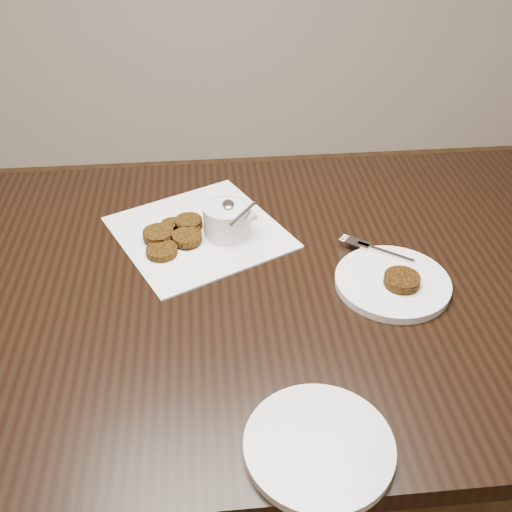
{
  "coord_description": "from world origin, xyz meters",
  "views": [
    {
      "loc": [
        -0.02,
        -0.83,
        1.48
      ],
      "look_at": [
        0.06,
        0.06,
        0.8
      ],
      "focal_mm": 41.09,
      "sensor_mm": 36.0,
      "label": 1
    }
  ],
  "objects_px": {
    "plate_empty": "(319,446)",
    "napkin": "(199,232)",
    "table": "(257,400)",
    "plate_with_patty": "(393,279)",
    "sauce_ramekin": "(226,206)"
  },
  "relations": [
    {
      "from": "table",
      "to": "plate_with_patty",
      "type": "height_order",
      "value": "plate_with_patty"
    },
    {
      "from": "plate_with_patty",
      "to": "sauce_ramekin",
      "type": "bearing_deg",
      "value": 146.84
    },
    {
      "from": "sauce_ramekin",
      "to": "plate_with_patty",
      "type": "bearing_deg",
      "value": -33.16
    },
    {
      "from": "table",
      "to": "napkin",
      "type": "xyz_separation_m",
      "value": [
        -0.11,
        0.16,
        0.38
      ]
    },
    {
      "from": "sauce_ramekin",
      "to": "plate_with_patty",
      "type": "xyz_separation_m",
      "value": [
        0.31,
        -0.2,
        -0.06
      ]
    },
    {
      "from": "table",
      "to": "plate_with_patty",
      "type": "distance_m",
      "value": 0.47
    },
    {
      "from": "napkin",
      "to": "plate_empty",
      "type": "relative_size",
      "value": 1.51
    },
    {
      "from": "table",
      "to": "sauce_ramekin",
      "type": "height_order",
      "value": "sauce_ramekin"
    },
    {
      "from": "plate_empty",
      "to": "napkin",
      "type": "bearing_deg",
      "value": 105.95
    },
    {
      "from": "plate_with_patty",
      "to": "plate_empty",
      "type": "relative_size",
      "value": 1.02
    },
    {
      "from": "table",
      "to": "plate_with_patty",
      "type": "xyz_separation_m",
      "value": [
        0.26,
        -0.05,
        0.39
      ]
    },
    {
      "from": "plate_empty",
      "to": "plate_with_patty",
      "type": "bearing_deg",
      "value": 59.22
    },
    {
      "from": "sauce_ramekin",
      "to": "plate_empty",
      "type": "relative_size",
      "value": 0.64
    },
    {
      "from": "table",
      "to": "plate_with_patty",
      "type": "bearing_deg",
      "value": -11.31
    },
    {
      "from": "sauce_ramekin",
      "to": "plate_empty",
      "type": "distance_m",
      "value": 0.56
    }
  ]
}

